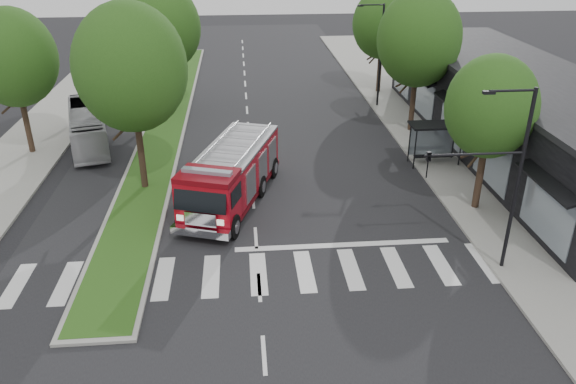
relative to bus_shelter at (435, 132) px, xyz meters
name	(u,v)px	position (x,y,z in m)	size (l,w,h in m)	color
ground	(256,238)	(-11.20, -8.15, -2.04)	(140.00, 140.00, 0.00)	black
sidewalk_right	(442,150)	(1.30, 1.85, -1.96)	(5.00, 80.00, 0.15)	gray
sidewalk_left	(14,165)	(-25.70, 1.85, -1.96)	(5.00, 80.00, 0.15)	gray
median	(168,119)	(-17.20, 9.85, -1.96)	(3.00, 50.00, 0.15)	gray
storefront_row	(515,113)	(5.80, 1.85, 0.46)	(8.00, 30.00, 5.00)	black
bus_shelter	(435,132)	(0.00, 0.00, 0.00)	(3.20, 1.60, 2.61)	black
tree_right_near	(491,107)	(0.30, -6.15, 3.47)	(4.40, 4.40, 8.05)	black
tree_right_mid	(419,39)	(0.30, 5.85, 4.45)	(5.60, 5.60, 9.72)	black
tree_right_far	(383,24)	(0.30, 15.85, 3.80)	(5.00, 5.00, 8.73)	black
tree_median_near	(131,68)	(-17.20, -2.15, 4.77)	(5.80, 5.80, 10.16)	black
tree_median_far	(163,27)	(-17.20, 11.85, 4.45)	(5.60, 5.60, 9.72)	black
tree_left_mid	(13,58)	(-25.20, 3.85, 4.12)	(5.20, 5.20, 9.16)	black
streetlight_right_near	(499,170)	(-1.59, -11.65, 2.63)	(4.08, 0.22, 8.00)	black
streetlight_right_far	(379,51)	(-0.85, 11.85, 2.44)	(2.11, 0.20, 8.00)	black
fire_engine	(232,175)	(-12.29, -4.19, -0.48)	(5.63, 9.80, 3.26)	#66050D
city_bus	(88,126)	(-21.87, 5.19, -0.78)	(2.12, 9.07, 2.53)	#ADAEB2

